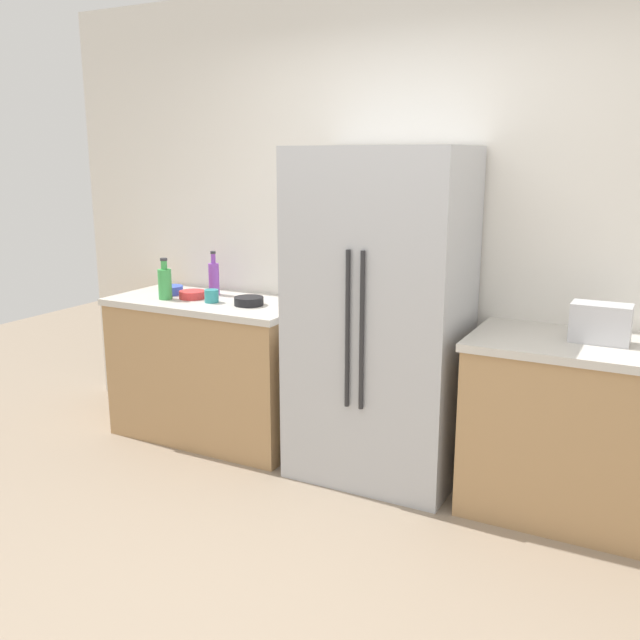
{
  "coord_description": "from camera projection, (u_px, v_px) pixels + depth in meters",
  "views": [
    {
      "loc": [
        1.23,
        -2.09,
        1.76
      ],
      "look_at": [
        -0.07,
        0.4,
        1.1
      ],
      "focal_mm": 38.73,
      "sensor_mm": 36.0,
      "label": 1
    }
  ],
  "objects": [
    {
      "name": "ground_plane",
      "position": [
        290.0,
        609.0,
        2.76
      ],
      "size": [
        10.41,
        10.41,
        0.0
      ],
      "primitive_type": "plane",
      "color": "gray"
    },
    {
      "name": "bottle_a",
      "position": [
        214.0,
        277.0,
        4.42
      ],
      "size": [
        0.07,
        0.07,
        0.28
      ],
      "color": "purple",
      "rests_on": "counter_left"
    },
    {
      "name": "kitchen_back_panel",
      "position": [
        438.0,
        229.0,
        3.91
      ],
      "size": [
        5.2,
        0.1,
        2.73
      ],
      "primitive_type": "cube",
      "color": "silver",
      "rests_on": "ground_plane"
    },
    {
      "name": "cup_b",
      "position": [
        165.0,
        280.0,
        4.65
      ],
      "size": [
        0.08,
        0.08,
        0.11
      ],
      "primitive_type": "cylinder",
      "color": "orange",
      "rests_on": "counter_left"
    },
    {
      "name": "bottle_b",
      "position": [
        165.0,
        283.0,
        4.28
      ],
      "size": [
        0.08,
        0.08,
        0.26
      ],
      "color": "green",
      "rests_on": "counter_left"
    },
    {
      "name": "counter_left",
      "position": [
        213.0,
        368.0,
        4.4
      ],
      "size": [
        1.26,
        0.65,
        0.9
      ],
      "color": "tan",
      "rests_on": "ground_plane"
    },
    {
      "name": "cup_a",
      "position": [
        212.0,
        296.0,
        4.2
      ],
      "size": [
        0.09,
        0.09,
        0.08
      ],
      "primitive_type": "cylinder",
      "color": "teal",
      "rests_on": "counter_left"
    },
    {
      "name": "bowl_a",
      "position": [
        249.0,
        301.0,
        4.12
      ],
      "size": [
        0.18,
        0.18,
        0.05
      ],
      "primitive_type": "cylinder",
      "color": "black",
      "rests_on": "counter_left"
    },
    {
      "name": "bowl_b",
      "position": [
        171.0,
        290.0,
        4.46
      ],
      "size": [
        0.15,
        0.15,
        0.05
      ],
      "primitive_type": "cylinder",
      "color": "blue",
      "rests_on": "counter_left"
    },
    {
      "name": "toaster",
      "position": [
        601.0,
        323.0,
        3.28
      ],
      "size": [
        0.27,
        0.15,
        0.19
      ],
      "primitive_type": "cube",
      "color": "silver",
      "rests_on": "counter_right"
    },
    {
      "name": "refrigerator",
      "position": [
        380.0,
        318.0,
        3.76
      ],
      "size": [
        0.91,
        0.66,
        1.82
      ],
      "color": "#B2B5BA",
      "rests_on": "ground_plane"
    },
    {
      "name": "bowl_c",
      "position": [
        192.0,
        295.0,
        4.32
      ],
      "size": [
        0.17,
        0.17,
        0.05
      ],
      "primitive_type": "cylinder",
      "color": "red",
      "rests_on": "counter_left"
    },
    {
      "name": "counter_right",
      "position": [
        603.0,
        434.0,
        3.35
      ],
      "size": [
        1.31,
        0.65,
        0.9
      ],
      "color": "tan",
      "rests_on": "ground_plane"
    }
  ]
}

